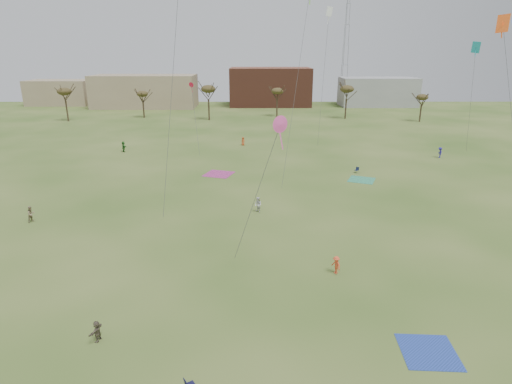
{
  "coord_description": "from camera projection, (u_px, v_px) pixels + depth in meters",
  "views": [
    {
      "loc": [
        -0.11,
        -22.87,
        17.16
      ],
      "look_at": [
        0.0,
        12.0,
        5.5
      ],
      "focal_mm": 29.67,
      "sensor_mm": 36.0,
      "label": 1
    }
  ],
  "objects": [
    {
      "name": "ground",
      "position": [
        257.0,
        332.0,
        27.14
      ],
      "size": [
        260.0,
        260.0,
        0.0
      ],
      "primitive_type": "plane",
      "color": "#315219",
      "rests_on": "ground"
    },
    {
      "name": "spectator_fore_b",
      "position": [
        31.0,
        214.0,
        44.42
      ],
      "size": [
        0.97,
        1.05,
        1.74
      ],
      "primitive_type": "imported",
      "rotation": [
        0.0,
        0.0,
        1.1
      ],
      "color": "#8C7B59",
      "rests_on": "ground"
    },
    {
      "name": "spectator_fore_c",
      "position": [
        97.0,
        331.0,
        26.16
      ],
      "size": [
        0.7,
        1.35,
        1.39
      ],
      "primitive_type": "imported",
      "rotation": [
        0.0,
        0.0,
        4.48
      ],
      "color": "brown",
      "rests_on": "ground"
    },
    {
      "name": "flyer_mid_b",
      "position": [
        336.0,
        265.0,
        34.11
      ],
      "size": [
        0.96,
        1.12,
        1.51
      ],
      "primitive_type": "imported",
      "rotation": [
        0.0,
        0.0,
        5.21
      ],
      "color": "#E9512B",
      "rests_on": "ground"
    },
    {
      "name": "spectator_mid_e",
      "position": [
        258.0,
        205.0,
        47.06
      ],
      "size": [
        1.05,
        1.08,
        1.76
      ],
      "primitive_type": "imported",
      "rotation": [
        0.0,
        0.0,
        5.4
      ],
      "color": "silver",
      "rests_on": "ground"
    },
    {
      "name": "flyer_far_a",
      "position": [
        124.0,
        147.0,
        75.36
      ],
      "size": [
        1.44,
        1.77,
        1.89
      ],
      "primitive_type": "imported",
      "rotation": [
        0.0,
        0.0,
        2.16
      ],
      "color": "#276622",
      "rests_on": "ground"
    },
    {
      "name": "flyer_far_b",
      "position": [
        243.0,
        141.0,
        80.63
      ],
      "size": [
        0.92,
        0.89,
        1.6
      ],
      "primitive_type": "imported",
      "rotation": [
        0.0,
        0.0,
        0.71
      ],
      "color": "#BC4A20",
      "rests_on": "ground"
    },
    {
      "name": "flyer_far_c",
      "position": [
        440.0,
        153.0,
        71.24
      ],
      "size": [
        0.77,
        1.21,
        1.78
      ],
      "primitive_type": "imported",
      "rotation": [
        0.0,
        0.0,
        4.62
      ],
      "color": "navy",
      "rests_on": "ground"
    },
    {
      "name": "blanket_blue",
      "position": [
        428.0,
        352.0,
        25.36
      ],
      "size": [
        3.44,
        3.44,
        0.03
      ],
      "primitive_type": "cube",
      "rotation": [
        0.0,
        0.0,
        3.08
      ],
      "color": "#2745AC",
      "rests_on": "ground"
    },
    {
      "name": "blanket_plum",
      "position": [
        219.0,
        174.0,
        61.98
      ],
      "size": [
        4.87,
        4.87,
        0.03
      ],
      "primitive_type": "cube",
      "rotation": [
        0.0,
        0.0,
        2.82
      ],
      "color": "#B33782",
      "rests_on": "ground"
    },
    {
      "name": "blanket_olive",
      "position": [
        362.0,
        180.0,
        59.19
      ],
      "size": [
        4.51,
        4.51,
        0.03
      ],
      "primitive_type": "cube",
      "rotation": [
        0.0,
        0.0,
        2.74
      ],
      "color": "#389A70",
      "rests_on": "ground"
    },
    {
      "name": "camp_chair_right",
      "position": [
        357.0,
        171.0,
        62.51
      ],
      "size": [
        0.74,
        0.74,
        0.87
      ],
      "rotation": [
        0.0,
        0.0,
        5.47
      ],
      "color": "#151E3B",
      "rests_on": "ground"
    },
    {
      "name": "tree_line",
      "position": [
        243.0,
        96.0,
        99.92
      ],
      "size": [
        117.44,
        49.32,
        8.91
      ],
      "color": "#3A2B1E",
      "rests_on": "ground"
    },
    {
      "name": "building_tan",
      "position": [
        145.0,
        91.0,
        134.51
      ],
      "size": [
        32.0,
        14.0,
        10.0
      ],
      "primitive_type": "cube",
      "color": "#937F60",
      "rests_on": "ground"
    },
    {
      "name": "building_brick",
      "position": [
        270.0,
        87.0,
        139.05
      ],
      "size": [
        26.0,
        16.0,
        12.0
      ],
      "primitive_type": "cube",
      "color": "brown",
      "rests_on": "ground"
    },
    {
      "name": "building_grey",
      "position": [
        377.0,
        92.0,
        137.74
      ],
      "size": [
        24.0,
        12.0,
        9.0
      ],
      "primitive_type": "cube",
      "color": "gray",
      "rests_on": "ground"
    },
    {
      "name": "building_tan_west",
      "position": [
        61.0,
        92.0,
        141.37
      ],
      "size": [
        20.0,
        12.0,
        8.0
      ],
      "primitive_type": "cube",
      "color": "#937F60",
      "rests_on": "ground"
    },
    {
      "name": "radio_tower",
      "position": [
        346.0,
        44.0,
        139.68
      ],
      "size": [
        1.51,
        1.72,
        41.0
      ],
      "color": "#9EA3A8",
      "rests_on": "ground"
    }
  ]
}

